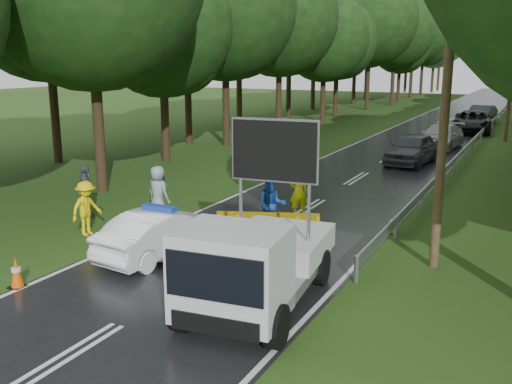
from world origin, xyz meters
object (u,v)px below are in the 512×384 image
Objects in this scene: barrier at (268,222)px; queue_car_fourth at (481,115)px; queue_car_first at (412,149)px; civilian at (271,205)px; queue_car_third at (472,122)px; police_sedan at (161,234)px; queue_car_second at (441,137)px; officer at (299,192)px; work_truck at (254,263)px.

barrier is 0.57× the size of queue_car_fourth.
queue_car_first reaches higher than barrier.
queue_car_third is (2.47, 29.44, -0.13)m from civilian.
queue_car_first reaches higher than queue_car_fourth.
queue_car_first is at bearing -85.58° from queue_car_fourth.
queue_car_third reaches higher than queue_car_first.
queue_car_third is (1.79, 31.09, -0.10)m from barrier.
queue_car_third is 1.22× the size of queue_car_fourth.
civilian is 0.40× the size of queue_car_first.
queue_car_second is (3.57, 23.68, 0.06)m from police_sedan.
queue_car_third is at bearing -129.59° from officer.
officer reaches higher than barrier.
work_truck reaches higher than queue_car_third.
officer is 12.14m from queue_car_first.
queue_car_first is at bearing -94.02° from police_sedan.
queue_car_fourth is (4.32, 38.71, 0.12)m from police_sedan.
civilian is 0.39× the size of queue_car_fourth.
officer reaches higher than police_sedan.
work_truck is 5.56m from civilian.
work_truck is at bearing -95.68° from queue_car_third.
work_truck is at bearing -82.91° from queue_car_fourth.
queue_car_second is at bearing 65.55° from barrier.
civilian reaches higher than police_sedan.
civilian reaches higher than queue_car_first.
queue_car_fourth is (2.48, 35.44, -0.15)m from civilian.
queue_car_second is (1.79, 18.06, -0.14)m from officer.
queue_car_first is (1.34, 12.06, -0.07)m from officer.
civilian is (-2.05, 5.17, -0.16)m from work_truck.
work_truck reaches higher than officer.
police_sedan is 3.01m from barrier.
queue_car_first is at bearing -130.58° from officer.
queue_car_third reaches higher than police_sedan.
officer is 0.36× the size of queue_car_fourth.
queue_car_second is at bearing -99.67° from queue_car_third.
police_sedan is at bearing -102.49° from queue_car_third.
barrier is 16.08m from queue_car_first.
police_sedan is at bearing -88.68° from queue_car_fourth.
queue_car_fourth is at bearing 55.73° from civilian.
queue_car_fourth is (2.54, 33.09, -0.08)m from officer.
police_sedan is at bearing -94.76° from queue_car_first.
queue_car_third is (2.53, 27.09, -0.06)m from officer.
barrier is at bearing -141.38° from police_sedan.
civilian reaches higher than barrier.
work_truck is 3.78m from barrier.
barrier is 1.57× the size of officer.
civilian is 29.54m from queue_car_third.
queue_car_second is 0.87× the size of queue_car_third.
officer is 2.35m from civilian.
officer is 18.15m from queue_car_second.
queue_car_third is at bearing 64.98° from barrier.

